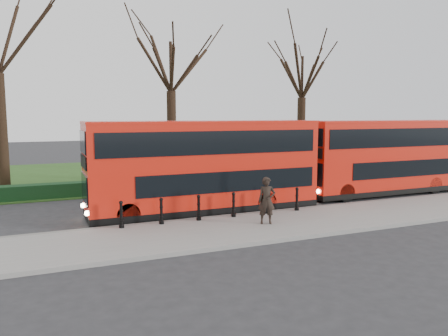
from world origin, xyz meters
name	(u,v)px	position (x,y,z in m)	size (l,w,h in m)	color
ground	(193,216)	(0.00, 0.00, 0.00)	(120.00, 120.00, 0.00)	#28282B
pavement	(219,231)	(0.00, -3.00, 0.07)	(60.00, 4.00, 0.15)	gray
kerb	(201,220)	(0.00, -1.00, 0.07)	(60.00, 0.25, 0.16)	slate
grass_verge	(128,173)	(0.00, 15.00, 0.03)	(60.00, 18.00, 0.06)	#284717
hedge	(155,184)	(0.00, 6.80, 0.40)	(60.00, 0.90, 0.80)	black
yellow_line_outer	(198,220)	(0.00, -0.70, 0.01)	(60.00, 0.10, 0.01)	yellow
yellow_line_inner	(197,219)	(0.00, -0.50, 0.01)	(60.00, 0.10, 0.01)	yellow
tree_mid	(171,61)	(2.00, 10.00, 7.86)	(6.93, 6.93, 10.82)	black
tree_right	(302,73)	(12.00, 10.00, 7.50)	(6.61, 6.61, 10.33)	black
bollard_row	(216,207)	(0.58, -1.35, 0.65)	(7.97, 0.15, 1.00)	black
bus_lead	(205,167)	(0.75, 0.42, 2.10)	(10.46, 2.40, 4.16)	red
bus_rear	(388,157)	(11.89, 0.98, 2.07)	(10.34, 2.38, 4.11)	red
pedestrian	(267,200)	(2.08, -2.93, 1.08)	(0.68, 0.45, 1.86)	black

